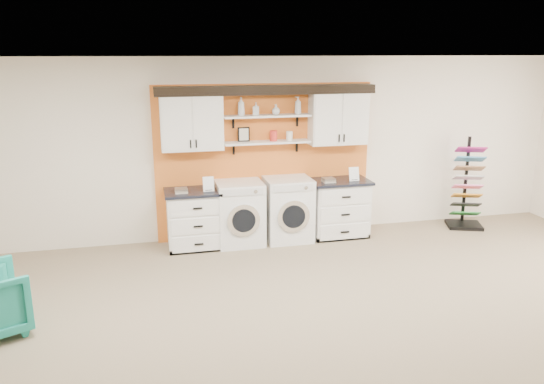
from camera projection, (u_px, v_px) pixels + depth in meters
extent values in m
plane|color=#86735A|center=(359.00, 373.00, 4.87)|extent=(10.00, 10.00, 0.00)
plane|color=white|center=(374.00, 60.00, 4.15)|extent=(10.00, 10.00, 0.00)
plane|color=#F1E3D0|center=(264.00, 148.00, 8.28)|extent=(10.00, 0.00, 10.00)
cube|color=orange|center=(265.00, 161.00, 8.29)|extent=(3.40, 0.07, 2.40)
cube|color=white|center=(191.00, 121.00, 7.71)|extent=(0.90, 0.34, 0.84)
cube|color=white|center=(177.00, 123.00, 7.50)|extent=(0.42, 0.01, 0.78)
cube|color=white|center=(208.00, 122.00, 7.60)|extent=(0.42, 0.01, 0.78)
cube|color=white|center=(338.00, 117.00, 8.22)|extent=(0.90, 0.34, 0.84)
cube|color=white|center=(328.00, 119.00, 8.00)|extent=(0.42, 0.01, 0.78)
cube|color=white|center=(355.00, 118.00, 8.10)|extent=(0.42, 0.01, 0.78)
cube|color=white|center=(267.00, 142.00, 8.05)|extent=(1.32, 0.28, 0.03)
cube|color=white|center=(267.00, 116.00, 7.95)|extent=(1.32, 0.28, 0.03)
cube|color=black|center=(267.00, 89.00, 7.87)|extent=(3.30, 0.40, 0.10)
cube|color=black|center=(270.00, 94.00, 7.70)|extent=(3.30, 0.04, 0.04)
cube|color=black|center=(244.00, 134.00, 7.99)|extent=(0.18, 0.02, 0.22)
cube|color=beige|center=(244.00, 134.00, 7.98)|extent=(0.14, 0.01, 0.18)
cylinder|color=red|center=(273.00, 136.00, 8.05)|extent=(0.11, 0.11, 0.16)
cylinder|color=silver|center=(289.00, 136.00, 8.11)|extent=(0.10, 0.10, 0.14)
cube|color=white|center=(196.00, 220.00, 7.94)|extent=(0.85, 0.60, 0.85)
cube|color=black|center=(199.00, 250.00, 7.79)|extent=(0.85, 0.06, 0.07)
cube|color=black|center=(195.00, 191.00, 7.83)|extent=(0.90, 0.66, 0.04)
cube|color=white|center=(197.00, 208.00, 7.59)|extent=(0.77, 0.02, 0.23)
cube|color=white|center=(198.00, 226.00, 7.66)|extent=(0.77, 0.02, 0.23)
cube|color=white|center=(199.00, 244.00, 7.73)|extent=(0.77, 0.02, 0.23)
cube|color=white|center=(338.00, 209.00, 8.45)|extent=(0.87, 0.60, 0.87)
cube|color=black|center=(344.00, 238.00, 8.30)|extent=(0.87, 0.06, 0.07)
cube|color=black|center=(339.00, 181.00, 8.33)|extent=(0.93, 0.66, 0.04)
cube|color=white|center=(346.00, 197.00, 8.09)|extent=(0.80, 0.02, 0.24)
cube|color=white|center=(345.00, 214.00, 8.16)|extent=(0.80, 0.02, 0.24)
cube|color=white|center=(345.00, 232.00, 8.23)|extent=(0.80, 0.02, 0.24)
cube|color=white|center=(240.00, 213.00, 8.08)|extent=(0.69, 0.66, 0.97)
cube|color=silver|center=(243.00, 192.00, 7.66)|extent=(0.59, 0.02, 0.10)
cylinder|color=silver|center=(244.00, 220.00, 7.77)|extent=(0.49, 0.05, 0.49)
cylinder|color=black|center=(244.00, 221.00, 7.74)|extent=(0.35, 0.03, 0.35)
cube|color=white|center=(288.00, 209.00, 8.24)|extent=(0.70, 0.66, 0.98)
cube|color=silver|center=(294.00, 188.00, 7.82)|extent=(0.60, 0.02, 0.10)
cylinder|color=silver|center=(293.00, 216.00, 7.93)|extent=(0.50, 0.05, 0.50)
cylinder|color=black|center=(294.00, 217.00, 7.91)|extent=(0.35, 0.03, 0.35)
cube|color=black|center=(464.00, 225.00, 8.95)|extent=(0.67, 0.62, 0.05)
cube|color=black|center=(466.00, 180.00, 8.91)|extent=(0.06, 0.06, 1.46)
cube|color=#23812F|center=(465.00, 213.00, 8.91)|extent=(0.52, 0.40, 0.13)
cube|color=black|center=(466.00, 205.00, 8.87)|extent=(0.52, 0.40, 0.13)
cube|color=orange|center=(466.00, 196.00, 8.83)|extent=(0.52, 0.40, 0.13)
cube|color=pink|center=(467.00, 187.00, 8.79)|extent=(0.52, 0.40, 0.13)
cube|color=silver|center=(468.00, 177.00, 8.75)|extent=(0.52, 0.40, 0.13)
cube|color=brown|center=(469.00, 168.00, 8.71)|extent=(0.52, 0.40, 0.13)
cube|color=#377FC0|center=(470.00, 159.00, 8.67)|extent=(0.52, 0.40, 0.13)
cube|color=#C21678|center=(471.00, 150.00, 8.63)|extent=(0.52, 0.40, 0.13)
imported|color=silver|center=(241.00, 106.00, 7.82)|extent=(0.11, 0.11, 0.27)
imported|color=silver|center=(256.00, 109.00, 7.88)|extent=(0.11, 0.11, 0.19)
imported|color=silver|center=(276.00, 109.00, 7.96)|extent=(0.14, 0.14, 0.15)
imported|color=silver|center=(298.00, 105.00, 8.02)|extent=(0.11, 0.11, 0.26)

